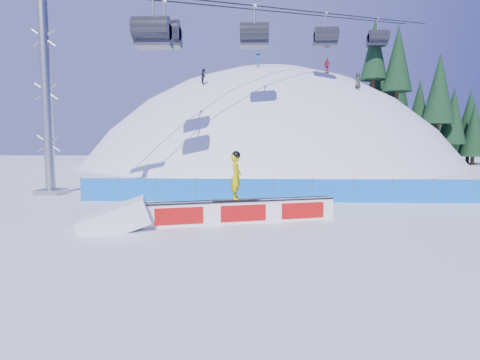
{
  "coord_description": "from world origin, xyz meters",
  "views": [
    {
      "loc": [
        -1.96,
        -14.52,
        2.98
      ],
      "look_at": [
        -2.58,
        1.4,
        1.44
      ],
      "focal_mm": 28.0,
      "sensor_mm": 36.0,
      "label": 1
    }
  ],
  "objects": [
    {
      "name": "distant_skiers",
      "position": [
        0.85,
        29.93,
        11.61
      ],
      "size": [
        17.74,
        5.58,
        5.04
      ],
      "color": "black",
      "rests_on": "ground"
    },
    {
      "name": "ground",
      "position": [
        0.0,
        0.0,
        0.0
      ],
      "size": [
        160.0,
        160.0,
        0.0
      ],
      "primitive_type": "plane",
      "color": "white",
      "rests_on": "ground"
    },
    {
      "name": "safety_fence",
      "position": [
        0.0,
        4.5,
        0.6
      ],
      "size": [
        22.05,
        0.05,
        1.3
      ],
      "color": "blue",
      "rests_on": "ground"
    },
    {
      "name": "rail_box",
      "position": [
        -2.42,
        -0.58,
        0.43
      ],
      "size": [
        7.16,
        2.5,
        0.88
      ],
      "rotation": [
        0.0,
        0.0,
        0.28
      ],
      "color": "white",
      "rests_on": "ground"
    },
    {
      "name": "treeline",
      "position": [
        23.9,
        41.36,
        9.69
      ],
      "size": [
        25.5,
        10.5,
        20.27
      ],
      "color": "#301F13",
      "rests_on": "ground"
    },
    {
      "name": "snowboarder",
      "position": [
        -2.64,
        -0.64,
        1.79
      ],
      "size": [
        1.79,
        0.79,
        1.85
      ],
      "rotation": [
        0.0,
        0.0,
        1.51
      ],
      "color": "black",
      "rests_on": "rail_box"
    },
    {
      "name": "snow_hill",
      "position": [
        0.0,
        42.0,
        -18.0
      ],
      "size": [
        64.0,
        64.0,
        64.0
      ],
      "color": "white",
      "rests_on": "ground"
    },
    {
      "name": "chairlift",
      "position": [
        4.74,
        27.49,
        16.89
      ],
      "size": [
        40.8,
        41.7,
        22.0
      ],
      "color": "gray",
      "rests_on": "ground"
    },
    {
      "name": "snow_ramp",
      "position": [
        -6.81,
        -1.84,
        0.0
      ],
      "size": [
        2.78,
        2.15,
        1.53
      ],
      "primitive_type": null,
      "rotation": [
        0.0,
        -0.31,
        0.28
      ],
      "color": "white",
      "rests_on": "ground"
    }
  ]
}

